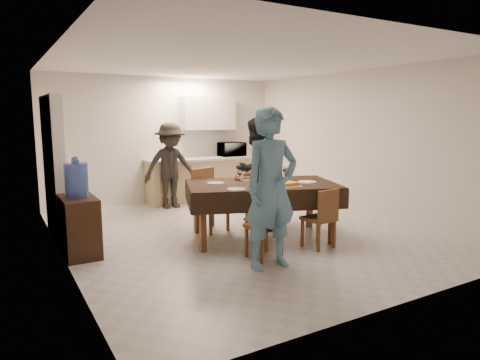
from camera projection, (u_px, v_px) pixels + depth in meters
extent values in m
cube|color=#B7B6B1|center=(236.00, 233.00, 6.65)|extent=(5.00, 6.00, 0.02)
cube|color=white|center=(236.00, 61.00, 6.26)|extent=(5.00, 6.00, 0.02)
cube|color=silver|center=(166.00, 140.00, 9.02)|extent=(5.00, 0.02, 2.60)
cube|color=silver|center=(399.00, 173.00, 3.89)|extent=(5.00, 0.02, 2.60)
cube|color=silver|center=(58.00, 158.00, 5.21)|extent=(0.02, 6.00, 2.60)
cube|color=silver|center=(356.00, 144.00, 7.70)|extent=(0.02, 6.00, 2.60)
cube|color=white|center=(54.00, 167.00, 6.32)|extent=(0.15, 1.40, 2.10)
cube|color=tan|center=(199.00, 180.00, 9.17)|extent=(2.20, 0.60, 0.86)
cube|color=#B3B2AD|center=(198.00, 159.00, 9.11)|extent=(2.24, 0.64, 0.05)
cube|color=silver|center=(208.00, 113.00, 9.23)|extent=(1.20, 0.34, 0.70)
cube|color=black|center=(262.00, 185.00, 6.23)|extent=(2.43, 1.89, 0.04)
cube|color=brown|center=(261.00, 212.00, 6.30)|extent=(0.08, 0.08, 0.79)
cube|color=brown|center=(264.00, 226.00, 5.43)|extent=(0.41, 0.41, 0.05)
cube|color=brown|center=(272.00, 211.00, 5.24)|extent=(0.39, 0.06, 0.42)
cube|color=brown|center=(319.00, 219.00, 5.88)|extent=(0.41, 0.41, 0.05)
cube|color=brown|center=(327.00, 205.00, 5.70)|extent=(0.38, 0.07, 0.41)
cube|color=brown|center=(211.00, 201.00, 6.70)|extent=(0.55, 0.55, 0.05)
cube|color=brown|center=(217.00, 186.00, 6.49)|extent=(0.44, 0.16, 0.48)
cube|color=brown|center=(260.00, 199.00, 7.16)|extent=(0.44, 0.44, 0.05)
cube|color=brown|center=(266.00, 187.00, 6.98)|extent=(0.39, 0.09, 0.41)
cube|color=#311C10|center=(79.00, 226.00, 5.59)|extent=(0.42, 0.83, 0.77)
cylinder|color=#4161B8|center=(76.00, 180.00, 5.50)|extent=(0.29, 0.29, 0.44)
cylinder|color=white|center=(283.00, 175.00, 6.35)|extent=(0.14, 0.14, 0.21)
cube|color=gold|center=(283.00, 184.00, 5.95)|extent=(0.45, 0.34, 0.06)
cylinder|color=silver|center=(272.00, 177.00, 6.53)|extent=(0.20, 0.20, 0.08)
cylinder|color=silver|center=(249.00, 180.00, 6.44)|extent=(0.21, 0.21, 0.04)
cylinder|color=silver|center=(236.00, 189.00, 5.68)|extent=(0.25, 0.25, 0.01)
cylinder|color=silver|center=(307.00, 182.00, 6.27)|extent=(0.27, 0.27, 0.02)
cylinder|color=silver|center=(216.00, 183.00, 6.19)|extent=(0.26, 0.26, 0.02)
cylinder|color=silver|center=(283.00, 177.00, 6.78)|extent=(0.25, 0.25, 0.01)
imported|color=silver|center=(232.00, 149.00, 9.49)|extent=(0.55, 0.37, 0.31)
imported|color=#5786A5|center=(271.00, 189.00, 5.04)|extent=(0.71, 0.48, 1.92)
imported|color=black|center=(255.00, 169.00, 7.39)|extent=(1.02, 0.89, 1.77)
imported|color=black|center=(171.00, 166.00, 8.33)|extent=(1.08, 0.62, 1.67)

